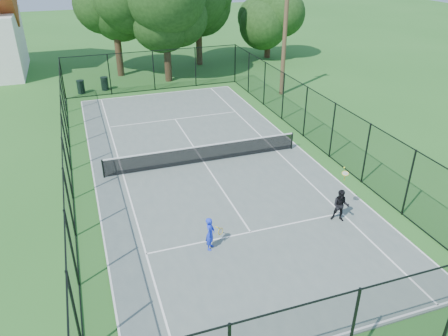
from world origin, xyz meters
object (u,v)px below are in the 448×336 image
object	(u,v)px
tennis_net	(204,153)
trash_bin_right	(105,84)
trash_bin_left	(81,87)
player_black	(341,206)
utility_pole	(285,37)
player_blue	(210,233)

from	to	relation	value
tennis_net	trash_bin_right	size ratio (longest dim) A/B	10.06
trash_bin_left	player_black	bearing A→B (deg)	-66.45
utility_pole	player_black	world-z (taller)	utility_pole
trash_bin_left	utility_pole	distance (m)	15.35
trash_bin_right	player_blue	xyz separation A→B (m)	(1.82, -21.09, 0.21)
trash_bin_right	utility_pole	distance (m)	13.86
trash_bin_left	player_black	size ratio (longest dim) A/B	0.48
utility_pole	player_blue	world-z (taller)	utility_pole
trash_bin_right	utility_pole	xyz separation A→B (m)	(12.30, -5.26, 3.61)
trash_bin_right	player_blue	world-z (taller)	player_blue
utility_pole	player_black	bearing A→B (deg)	-107.52
player_blue	player_black	world-z (taller)	player_black
trash_bin_right	player_blue	size ratio (longest dim) A/B	0.76
utility_pole	player_blue	bearing A→B (deg)	-123.51
player_blue	trash_bin_left	bearing A→B (deg)	99.74
trash_bin_right	tennis_net	bearing A→B (deg)	-75.85
player_blue	player_black	xyz separation A→B (m)	(5.49, 0.03, 0.05)
tennis_net	player_blue	bearing A→B (deg)	-104.61
player_blue	utility_pole	bearing A→B (deg)	56.49
trash_bin_left	utility_pole	world-z (taller)	utility_pole
tennis_net	utility_pole	distance (m)	13.01
tennis_net	player_black	xyz separation A→B (m)	(3.71, -6.80, 0.18)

